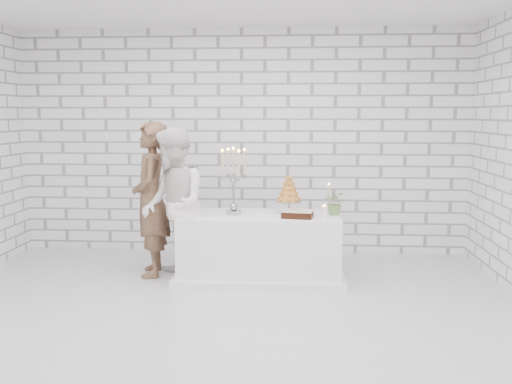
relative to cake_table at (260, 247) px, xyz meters
The scene contains 12 objects.
ground 1.35m from the cake_table, 104.36° to the right, with size 6.00×5.00×0.01m, color silver.
wall_back 1.71m from the cake_table, 104.51° to the left, with size 6.00×0.01×3.00m, color white.
wall_front 3.93m from the cake_table, 94.90° to the right, with size 6.00×0.01×3.00m, color white.
cake_table is the anchor object (origin of this frame).
groom 1.38m from the cake_table, behind, with size 0.65×0.43×1.79m, color #493121.
bride 1.09m from the cake_table, 168.45° to the right, with size 0.85×0.66×1.74m, color white.
candelabra 0.81m from the cake_table, behind, with size 0.31×0.31×0.77m, color #96969F, non-canonical shape.
croquembouche 0.69m from the cake_table, 18.19° to the left, with size 0.29×0.29×0.45m, color #915A25, non-canonical shape.
chocolate_cake 0.62m from the cake_table, 20.67° to the right, with size 0.33×0.24×0.08m, color black.
pillar_candle 0.85m from the cake_table, ahead, with size 0.08×0.08×0.12m, color white.
extra_taper 0.97m from the cake_table, 14.09° to the left, with size 0.06×0.06×0.32m, color beige.
flowers 0.99m from the cake_table, ahead, with size 0.24×0.21×0.27m, color #4B863C.
Camera 1 is at (0.69, -4.84, 1.88)m, focal length 38.36 mm.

